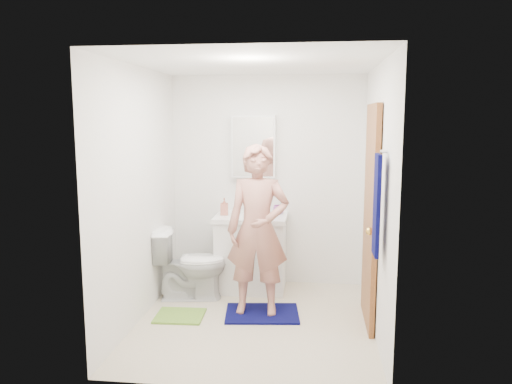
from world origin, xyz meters
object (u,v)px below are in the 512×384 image
vanity_cabinet (251,254)px  soap_dispenser (224,206)px  man (258,230)px  toilet (190,264)px  towel (377,205)px  toothbrush_cup (279,210)px  medicine_cabinet (254,146)px

vanity_cabinet → soap_dispenser: 0.62m
man → toilet: bearing=154.5°
towel → toothbrush_cup: 1.86m
soap_dispenser → towel: bearing=-44.9°
soap_dispenser → man: 0.84m
medicine_cabinet → toothbrush_cup: 0.77m
vanity_cabinet → towel: towel is taller
vanity_cabinet → toilet: bearing=-149.2°
vanity_cabinet → toothbrush_cup: toothbrush_cup is taller
vanity_cabinet → toothbrush_cup: size_ratio=6.41×
toilet → man: bearing=-123.3°
towel → soap_dispenser: 2.11m
soap_dispenser → toothbrush_cup: (0.60, 0.12, -0.05)m
toilet → soap_dispenser: (0.31, 0.35, 0.56)m
medicine_cabinet → towel: (1.18, -1.71, -0.35)m
medicine_cabinet → vanity_cabinet: bearing=-90.0°
vanity_cabinet → towel: size_ratio=1.00×
toothbrush_cup → man: man is taller
medicine_cabinet → towel: 2.11m
medicine_cabinet → soap_dispenser: 0.76m
towel → toothbrush_cup: (-0.88, 1.60, -0.35)m
vanity_cabinet → man: bearing=-77.6°
towel → toilet: (-1.79, 1.12, -0.87)m
soap_dispenser → medicine_cabinet: bearing=38.3°
medicine_cabinet → man: medicine_cabinet is taller
toilet → soap_dispenser: size_ratio=4.00×
soap_dispenser → man: size_ratio=0.12×
vanity_cabinet → medicine_cabinet: medicine_cabinet is taller
vanity_cabinet → toilet: 0.71m
toilet → medicine_cabinet: bearing=-54.9°
soap_dispenser → toothbrush_cup: soap_dispenser is taller
medicine_cabinet → toothbrush_cup: (0.30, -0.11, -0.70)m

